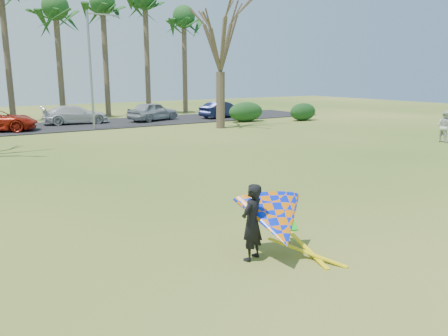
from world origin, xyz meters
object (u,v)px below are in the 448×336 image
car_3 (75,115)px  car_4 (153,111)px  bare_tree_right (220,34)px  kite_flyer (274,221)px  streetlight (93,65)px  car_5 (222,109)px  pedestrian_a (444,127)px

car_3 → car_4: car_4 is taller
car_3 → car_4: size_ratio=1.08×
bare_tree_right → kite_flyer: (-11.30, -19.96, -5.72)m
streetlight → car_4: size_ratio=1.78×
car_5 → bare_tree_right: bearing=134.6°
streetlight → kite_flyer: streetlight is taller
car_4 → kite_flyer: (-9.08, -26.86, 0.02)m
car_3 → kite_flyer: (-3.06, -27.94, 0.08)m
bare_tree_right → car_5: 9.28m
streetlight → car_5: 12.55m
car_3 → bare_tree_right: bearing=-127.9°
car_3 → streetlight: bearing=-168.1°
pedestrian_a → car_5: bearing=15.9°
bare_tree_right → car_5: (3.98, 6.06, -5.80)m
streetlight → car_3: streetlight is taller
car_3 → pedestrian_a: size_ratio=2.75×
bare_tree_right → pedestrian_a: 15.57m
car_4 → kite_flyer: bearing=141.9°
car_3 → pedestrian_a: bearing=-136.9°
kite_flyer → car_4: bearing=71.3°
bare_tree_right → car_4: (-2.23, 6.90, -5.74)m
car_4 → bare_tree_right: bearing=178.4°
pedestrian_a → kite_flyer: kite_flyer is taller
car_3 → car_5: bearing=-92.8°
streetlight → kite_flyer: bearing=-98.2°
car_5 → kite_flyer: bearing=137.4°
streetlight → car_5: streetlight is taller
streetlight → bare_tree_right: bearing=-27.0°
streetlight → car_5: (11.82, 2.06, -3.70)m
bare_tree_right → car_4: 9.25m
bare_tree_right → streetlight: size_ratio=1.15×
bare_tree_right → kite_flyer: bare_tree_right is taller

